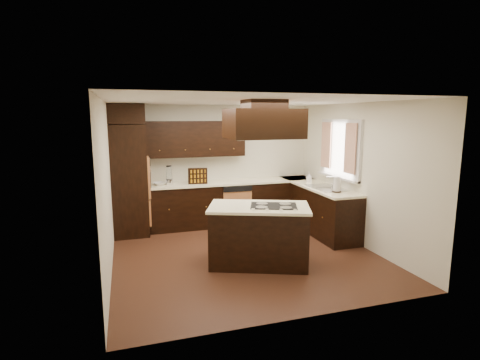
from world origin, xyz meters
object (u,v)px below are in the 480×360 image
(oven_column, at_px, (129,180))
(range_hood, at_px, (264,124))
(spice_rack, at_px, (198,176))
(island, at_px, (259,236))

(oven_column, distance_m, range_hood, 3.13)
(range_hood, relative_size, spice_rack, 2.73)
(island, distance_m, range_hood, 1.72)
(oven_column, relative_size, island, 1.45)
(range_hood, bearing_deg, island, 98.09)
(spice_rack, bearing_deg, range_hood, -67.35)
(oven_column, relative_size, range_hood, 2.02)
(oven_column, distance_m, island, 2.90)
(oven_column, xyz_separation_m, spice_rack, (1.32, -0.00, 0.02))
(oven_column, height_order, spice_rack, oven_column)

